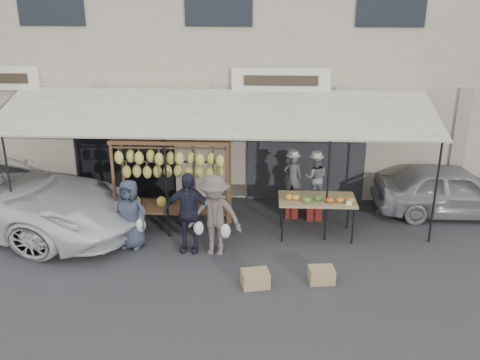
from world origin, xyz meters
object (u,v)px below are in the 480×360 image
object	(u,v)px
produce_table	(317,200)
crate_near_b	(321,275)
banana_rack	(172,166)
customer_mid	(188,213)
vendor_right	(316,178)
customer_right	(215,215)
sedan	(452,190)
crate_near_a	(255,279)
crate_far	(96,243)
vendor_left	(293,178)
customer_left	(130,214)

from	to	relation	value
produce_table	crate_near_b	world-z (taller)	produce_table
banana_rack	customer_mid	bearing A→B (deg)	-64.23
banana_rack	vendor_right	world-z (taller)	banana_rack
customer_right	sedan	distance (m)	6.05
crate_near_a	crate_far	size ratio (longest dim) A/B	0.98
vendor_left	crate_near_a	world-z (taller)	vendor_left
crate_near_b	sedan	bearing A→B (deg)	43.84
produce_table	customer_mid	xyz separation A→B (m)	(-2.77, -0.80, 0.00)
customer_left	crate_far	world-z (taller)	customer_left
crate_near_a	crate_far	distance (m)	3.68
vendor_right	customer_right	size ratio (longest dim) A/B	0.64
produce_table	vendor_right	bearing A→B (deg)	88.03
vendor_right	sedan	distance (m)	3.42
customer_right	sedan	xyz separation A→B (m)	(5.59, 2.29, -0.25)
banana_rack	crate_near_a	world-z (taller)	banana_rack
customer_mid	produce_table	bearing A→B (deg)	21.05
customer_mid	customer_right	size ratio (longest dim) A/B	1.00
crate_near_b	crate_far	world-z (taller)	crate_far
vendor_left	banana_rack	bearing A→B (deg)	25.46
produce_table	crate_far	bearing A→B (deg)	-169.56
vendor_left	sedan	size ratio (longest dim) A/B	0.32
vendor_left	customer_right	bearing A→B (deg)	56.90
vendor_right	customer_mid	size ratio (longest dim) A/B	0.64
customer_mid	crate_far	world-z (taller)	customer_mid
vendor_left	customer_right	size ratio (longest dim) A/B	0.68
customer_left	banana_rack	bearing A→B (deg)	61.44
sedan	customer_right	bearing A→B (deg)	112.00
crate_near_a	crate_near_b	bearing A→B (deg)	9.60
crate_far	crate_near_a	bearing A→B (deg)	-20.32
vendor_right	crate_near_b	distance (m)	3.02
banana_rack	crate_far	distance (m)	2.34
produce_table	customer_right	xyz separation A→B (m)	(-2.19, -0.92, 0.01)
vendor_left	customer_right	distance (m)	2.57
banana_rack	produce_table	world-z (taller)	banana_rack
crate_near_a	produce_table	bearing A→B (deg)	58.58
customer_left	crate_near_b	xyz separation A→B (m)	(3.97, -1.23, -0.63)
crate_near_a	sedan	world-z (taller)	sedan
banana_rack	crate_near_b	xyz separation A→B (m)	(3.18, -2.10, -1.43)
produce_table	crate_near_a	world-z (taller)	produce_table
customer_mid	customer_left	bearing A→B (deg)	-178.62
vendor_left	vendor_right	bearing A→B (deg)	179.54
vendor_right	customer_mid	xyz separation A→B (m)	(-2.80, -1.73, -0.18)
banana_rack	vendor_left	xyz separation A→B (m)	(2.72, 0.86, -0.56)
crate_near_a	sedan	xyz separation A→B (m)	(4.72, 3.53, 0.48)
banana_rack	vendor_right	xyz separation A→B (m)	(3.26, 0.78, -0.51)
sedan	crate_far	bearing A→B (deg)	105.16
sedan	vendor_left	bearing A→B (deg)	94.98
crate_near_b	customer_left	bearing A→B (deg)	162.78
vendor_left	produce_table	bearing A→B (deg)	124.53
vendor_right	customer_right	bearing A→B (deg)	44.11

